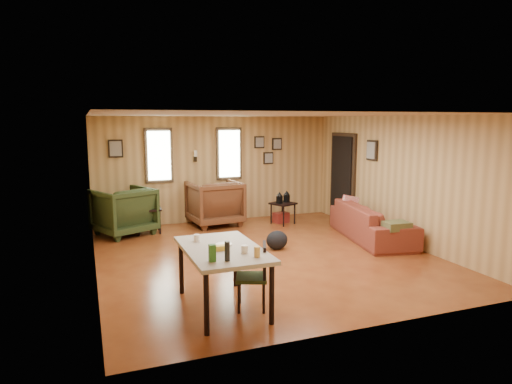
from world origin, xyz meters
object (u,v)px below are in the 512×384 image
recliner_green (124,209)px  end_table (149,216)px  sofa (372,216)px  side_table (283,202)px  dining_table (223,253)px  recliner_brown (215,201)px

recliner_green → end_table: (0.49, -0.04, -0.17)m
sofa → recliner_green: 4.97m
side_table → dining_table: bearing=-122.9°
sofa → side_table: (-1.10, 1.81, 0.05)m
side_table → dining_table: size_ratio=0.49×
recliner_green → dining_table: 4.35m
recliner_brown → dining_table: size_ratio=0.72×
recliner_brown → dining_table: bearing=70.3°
side_table → sofa: bearing=-58.7°
end_table → dining_table: size_ratio=0.42×
sofa → recliner_brown: 3.41m
recliner_green → side_table: 3.43m
recliner_green → dining_table: recliner_green is taller
sofa → recliner_brown: recliner_brown is taller
recliner_green → sofa: bearing=130.2°
sofa → recliner_green: bearing=76.2°
end_table → dining_table: bearing=-85.3°
recliner_brown → recliner_green: size_ratio=1.03×
recliner_brown → recliner_green: 1.97m
sofa → recliner_green: recliner_green is taller
end_table → dining_table: dining_table is taller
recliner_green → recliner_brown: bearing=160.1°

